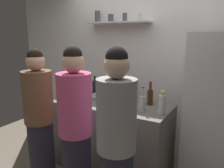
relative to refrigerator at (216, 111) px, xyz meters
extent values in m
cube|color=white|center=(-1.10, 0.40, 0.41)|extent=(4.80, 0.10, 2.60)
cube|color=silver|center=(-1.44, 0.24, 1.04)|extent=(0.99, 0.22, 0.02)
cylinder|color=#4C4C51|center=(-1.79, 0.24, 1.14)|extent=(0.09, 0.09, 0.17)
cylinder|color=#4C4C51|center=(-1.56, 0.24, 1.11)|extent=(0.08, 0.08, 0.11)
cylinder|color=#4C4C51|center=(-1.33, 0.24, 1.11)|extent=(0.07, 0.07, 0.11)
cylinder|color=beige|center=(-1.10, 0.24, 1.11)|extent=(0.06, 0.06, 0.10)
cube|color=silver|center=(0.00, 0.00, 0.00)|extent=(0.67, 0.56, 1.79)
cube|color=#66605B|center=(-1.20, -0.35, -0.44)|extent=(1.50, 0.70, 0.90)
cube|color=gray|center=(-1.41, -0.28, 0.03)|extent=(0.34, 0.24, 0.05)
cylinder|color=#B2B2B7|center=(-1.68, -0.30, 0.06)|extent=(0.12, 0.12, 0.11)
cylinder|color=silver|center=(-1.68, -0.30, 0.11)|extent=(0.01, 0.01, 0.15)
cylinder|color=silver|center=(-1.70, -0.29, 0.12)|extent=(0.01, 0.03, 0.15)
cylinder|color=silver|center=(-1.67, -0.28, 0.13)|extent=(0.03, 0.02, 0.18)
cylinder|color=silver|center=(-1.69, -0.28, 0.13)|extent=(0.03, 0.02, 0.18)
cylinder|color=silver|center=(-1.68, -0.27, 0.13)|extent=(0.02, 0.01, 0.18)
cylinder|color=silver|center=(-1.67, -0.30, 0.13)|extent=(0.01, 0.03, 0.19)
cylinder|color=silver|center=(-1.69, -0.31, 0.12)|extent=(0.01, 0.02, 0.16)
cylinder|color=#19471E|center=(-1.18, -0.27, 0.10)|extent=(0.08, 0.08, 0.18)
cylinder|color=#19471E|center=(-1.18, -0.27, 0.23)|extent=(0.03, 0.03, 0.08)
cylinder|color=black|center=(-1.18, -0.27, 0.28)|extent=(0.03, 0.03, 0.02)
cylinder|color=#472814|center=(-0.75, -0.18, 0.10)|extent=(0.07, 0.07, 0.19)
cylinder|color=#472814|center=(-0.75, -0.18, 0.24)|extent=(0.03, 0.03, 0.09)
cylinder|color=maroon|center=(-0.75, -0.18, 0.30)|extent=(0.03, 0.03, 0.02)
cylinder|color=black|center=(-1.62, -0.12, 0.11)|extent=(0.08, 0.08, 0.21)
cylinder|color=black|center=(-1.62, -0.12, 0.25)|extent=(0.03, 0.03, 0.07)
cylinder|color=gold|center=(-1.62, -0.12, 0.29)|extent=(0.03, 0.03, 0.02)
cylinder|color=#B2BFB2|center=(-0.74, -0.47, 0.10)|extent=(0.07, 0.07, 0.18)
cylinder|color=#B2BFB2|center=(-0.74, -0.47, 0.24)|extent=(0.03, 0.03, 0.10)
cylinder|color=#333333|center=(-0.74, -0.47, 0.29)|extent=(0.03, 0.03, 0.02)
cylinder|color=silver|center=(-0.52, -0.44, 0.11)|extent=(0.08, 0.08, 0.21)
cylinder|color=silver|center=(-0.52, -0.44, 0.24)|extent=(0.04, 0.04, 0.03)
cylinder|color=yellow|center=(-0.52, -0.44, 0.26)|extent=(0.05, 0.05, 0.02)
cylinder|color=gray|center=(-0.67, -1.21, 0.21)|extent=(0.34, 0.34, 0.63)
sphere|color=#D8AD8C|center=(-0.67, -1.21, 0.63)|extent=(0.21, 0.21, 0.21)
sphere|color=black|center=(-0.67, -1.21, 0.69)|extent=(0.18, 0.18, 0.18)
cylinder|color=#262633|center=(-1.19, -1.12, -0.50)|extent=(0.30, 0.30, 0.78)
cylinder|color=#D14C7F|center=(-1.19, -1.12, 0.20)|extent=(0.34, 0.34, 0.62)
sphere|color=#D8AD8C|center=(-1.19, -1.12, 0.62)|extent=(0.21, 0.21, 0.21)
sphere|color=black|center=(-1.19, -1.12, 0.68)|extent=(0.18, 0.18, 0.18)
cylinder|color=#262633|center=(-1.79, -1.03, -0.51)|extent=(0.30, 0.30, 0.76)
cylinder|color=brown|center=(-1.79, -1.03, 0.17)|extent=(0.34, 0.34, 0.60)
sphere|color=#D8AD8C|center=(-1.79, -1.03, 0.58)|extent=(0.21, 0.21, 0.21)
sphere|color=black|center=(-1.79, -1.03, 0.64)|extent=(0.18, 0.18, 0.18)
camera|label=1|loc=(0.19, -2.79, 0.87)|focal=36.49mm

